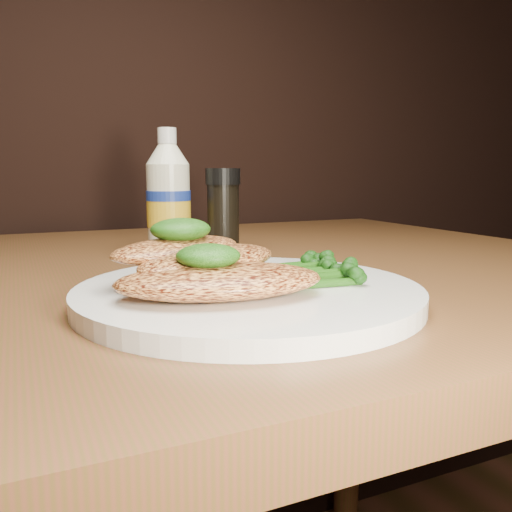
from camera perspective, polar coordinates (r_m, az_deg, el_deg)
name	(u,v)px	position (r m, az deg, el deg)	size (l,w,h in m)	color
plate	(249,294)	(0.44, -0.81, -4.09)	(0.28, 0.28, 0.01)	white
chicken_front	(220,281)	(0.39, -3.87, -2.69)	(0.16, 0.08, 0.02)	#F79F4E
chicken_mid	(210,260)	(0.44, -4.98, -0.48)	(0.15, 0.07, 0.02)	#F79F4E
chicken_back	(178,249)	(0.45, -8.41, 0.73)	(0.13, 0.07, 0.02)	#F79F4E
pesto_front	(208,256)	(0.39, -5.18, 0.01)	(0.05, 0.04, 0.02)	black
pesto_back	(181,230)	(0.45, -8.13, 2.85)	(0.05, 0.05, 0.02)	black
broccolini_bundle	(288,268)	(0.45, 3.50, -1.30)	(0.14, 0.11, 0.02)	#1F5111
mayo_bottle	(168,192)	(0.70, -9.43, 6.87)	(0.06, 0.06, 0.16)	beige
pepper_grinder	(223,211)	(0.70, -3.56, 4.88)	(0.05, 0.05, 0.11)	black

